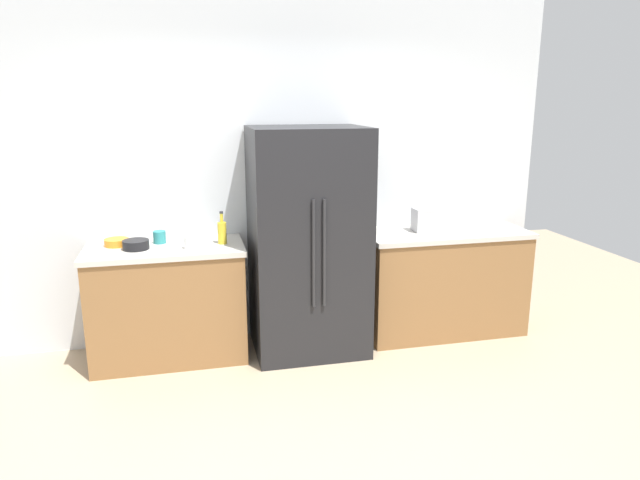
{
  "coord_description": "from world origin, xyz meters",
  "views": [
    {
      "loc": [
        -0.71,
        -2.93,
        2.0
      ],
      "look_at": [
        0.08,
        0.43,
        1.14
      ],
      "focal_mm": 32.14,
      "sensor_mm": 36.0,
      "label": 1
    }
  ],
  "objects": [
    {
      "name": "ground_plane",
      "position": [
        0.0,
        0.0,
        0.0
      ],
      "size": [
        9.45,
        9.45,
        0.0
      ],
      "primitive_type": "plane",
      "color": "tan"
    },
    {
      "name": "cup_b",
      "position": [
        -0.93,
        1.54,
        0.95
      ],
      "size": [
        0.1,
        0.1,
        0.1
      ],
      "primitive_type": "cylinder",
      "color": "teal",
      "rests_on": "counter_left"
    },
    {
      "name": "refrigerator",
      "position": [
        0.2,
        1.35,
        0.89
      ],
      "size": [
        0.88,
        0.74,
        1.79
      ],
      "color": "black",
      "rests_on": "ground_plane"
    },
    {
      "name": "bottle_a",
      "position": [
        -0.46,
        1.41,
        1.0
      ],
      "size": [
        0.07,
        0.07,
        0.25
      ],
      "color": "yellow",
      "rests_on": "counter_left"
    },
    {
      "name": "cup_a",
      "position": [
        -0.71,
        1.32,
        0.95
      ],
      "size": [
        0.08,
        0.08,
        0.1
      ],
      "primitive_type": "cylinder",
      "color": "white",
      "rests_on": "counter_left"
    },
    {
      "name": "kitchen_back_panel",
      "position": [
        0.0,
        1.78,
        1.44
      ],
      "size": [
        4.72,
        0.1,
        2.88
      ],
      "primitive_type": "cube",
      "color": "silver",
      "rests_on": "ground_plane"
    },
    {
      "name": "toaster",
      "position": [
        1.27,
        1.45,
        1.0
      ],
      "size": [
        0.28,
        0.15,
        0.19
      ],
      "primitive_type": "cube",
      "color": "silver",
      "rests_on": "counter_right"
    },
    {
      "name": "bowl_a",
      "position": [
        -1.1,
        1.39,
        0.94
      ],
      "size": [
        0.19,
        0.19,
        0.07
      ],
      "primitive_type": "cylinder",
      "color": "black",
      "rests_on": "counter_left"
    },
    {
      "name": "counter_right",
      "position": [
        1.41,
        1.42,
        0.45
      ],
      "size": [
        1.39,
        0.62,
        0.9
      ],
      "color": "olive",
      "rests_on": "ground_plane"
    },
    {
      "name": "counter_left",
      "position": [
        -0.89,
        1.42,
        0.45
      ],
      "size": [
        1.18,
        0.62,
        0.9
      ],
      "color": "olive",
      "rests_on": "ground_plane"
    },
    {
      "name": "bowl_b",
      "position": [
        -1.25,
        1.53,
        0.93
      ],
      "size": [
        0.18,
        0.18,
        0.05
      ],
      "primitive_type": "cylinder",
      "color": "orange",
      "rests_on": "counter_left"
    }
  ]
}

